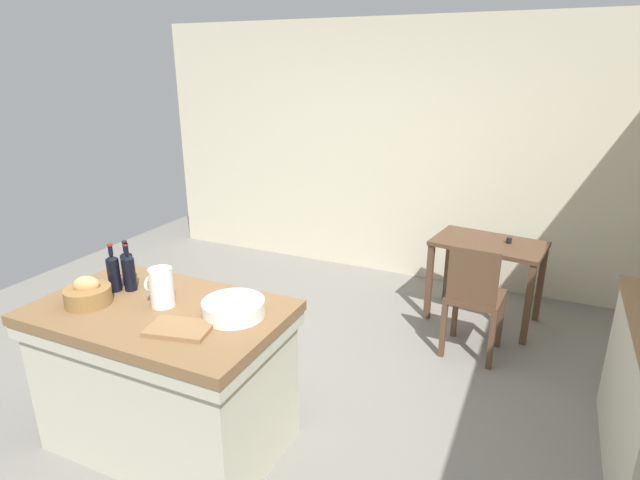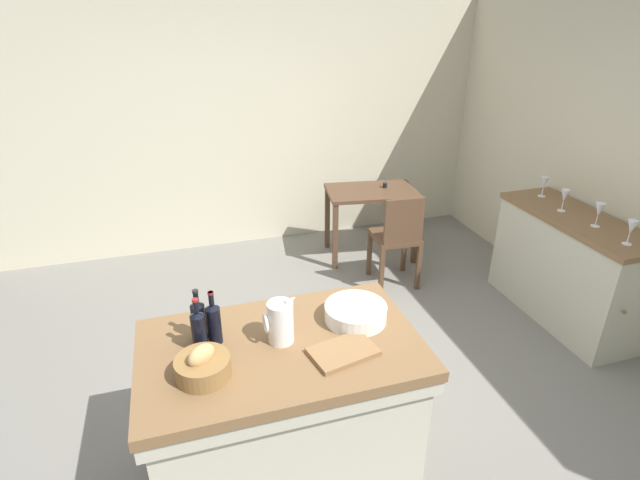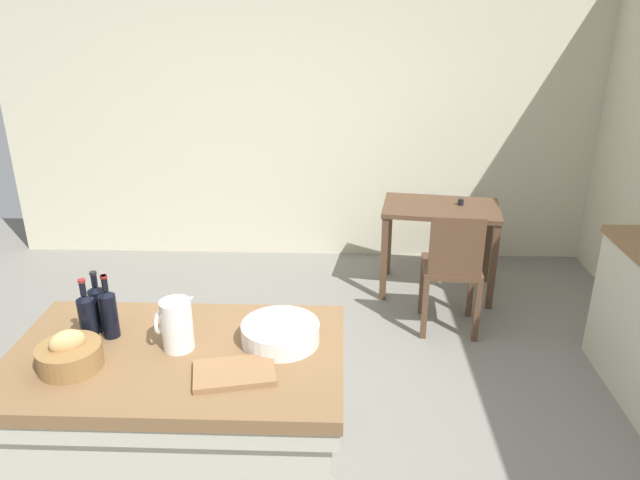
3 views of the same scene
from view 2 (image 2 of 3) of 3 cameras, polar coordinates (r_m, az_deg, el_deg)
ground_plane at (r=3.56m, az=-0.43°, el=-17.13°), size 6.76×6.76×0.00m
wall_back at (r=5.28m, az=-8.69°, el=13.14°), size 5.32×0.12×2.60m
island_table at (r=2.77m, az=-4.28°, el=-18.77°), size 1.40×0.85×0.89m
side_cabinet at (r=4.54m, az=26.92°, el=-2.92°), size 0.52×1.36×0.92m
writing_desk at (r=5.05m, az=6.00°, el=4.56°), size 0.97×0.68×0.78m
wooden_chair at (r=4.54m, az=9.02°, el=0.38°), size 0.43×0.43×0.92m
pitcher at (r=2.46m, az=-4.66°, el=-9.48°), size 0.17×0.13×0.26m
wash_bowl at (r=2.65m, az=4.17°, el=-8.45°), size 0.33×0.33×0.09m
bread_basket at (r=2.34m, az=-13.51°, el=-14.06°), size 0.25×0.25×0.17m
cutting_board at (r=2.44m, az=2.72°, el=-12.86°), size 0.35×0.27×0.02m
wine_bottle_dark at (r=2.50m, az=-12.27°, el=-9.34°), size 0.07×0.07×0.29m
wine_bottle_amber at (r=2.55m, az=-13.96°, el=-8.90°), size 0.07×0.07×0.28m
wine_bottle_green at (r=2.46m, az=-13.94°, el=-10.14°), size 0.07×0.07×0.29m
wine_glass_far_left at (r=3.99m, az=32.54°, el=1.19°), size 0.07×0.07×0.18m
wine_glass_left at (r=4.19m, az=29.76°, el=2.99°), size 0.07×0.07×0.19m
wine_glass_middle at (r=4.39m, az=26.61°, el=4.56°), size 0.07×0.07×0.18m
wine_glass_right at (r=4.67m, az=24.67°, el=6.04°), size 0.07×0.07×0.18m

